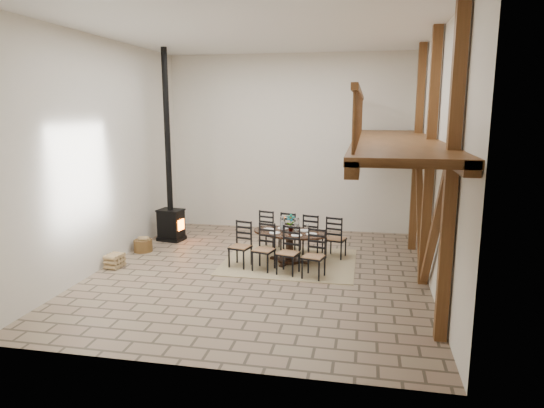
% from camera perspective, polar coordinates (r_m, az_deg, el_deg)
% --- Properties ---
extents(ground, '(8.00, 8.00, 0.00)m').
position_cam_1_polar(ground, '(10.60, -1.41, -8.04)').
color(ground, '#8A755C').
rests_on(ground, ground).
extents(room_shell, '(7.02, 8.02, 5.01)m').
position_cam_1_polar(room_shell, '(9.83, 5.37, 8.37)').
color(room_shell, beige).
rests_on(room_shell, ground).
extents(rug, '(3.00, 2.50, 0.02)m').
position_cam_1_polar(rug, '(11.27, 2.06, -6.80)').
color(rug, tan).
rests_on(rug, ground).
extents(dining_table, '(2.56, 2.41, 1.13)m').
position_cam_1_polar(dining_table, '(11.17, 2.08, -5.05)').
color(dining_table, black).
rests_on(dining_table, ground).
extents(wood_stove, '(0.73, 0.60, 5.00)m').
position_cam_1_polar(wood_stove, '(13.13, -11.91, 0.57)').
color(wood_stove, black).
rests_on(wood_stove, ground).
extents(log_basket, '(0.45, 0.45, 0.37)m').
position_cam_1_polar(log_basket, '(12.46, -14.93, -4.69)').
color(log_basket, brown).
rests_on(log_basket, ground).
extents(log_stack, '(0.36, 0.46, 0.32)m').
position_cam_1_polar(log_stack, '(11.40, -18.02, -6.38)').
color(log_stack, tan).
rests_on(log_stack, ground).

